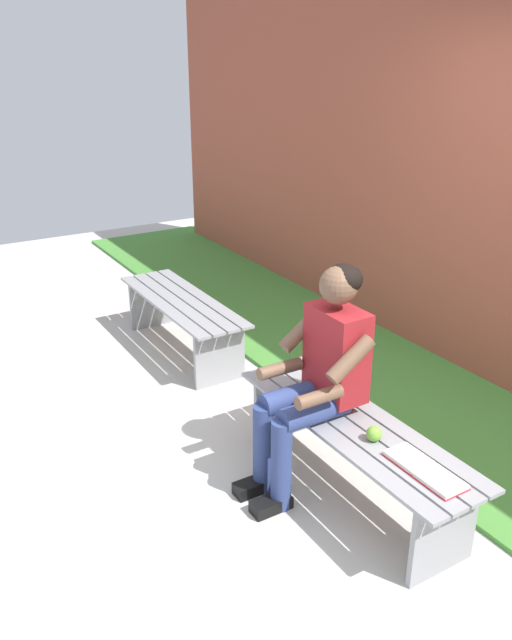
% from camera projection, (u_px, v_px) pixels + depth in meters
% --- Properties ---
extents(ground_plane, '(10.00, 7.00, 0.04)m').
position_uv_depth(ground_plane, '(109.00, 456.00, 3.93)').
color(ground_plane, beige).
extents(grass_strip, '(9.00, 1.57, 0.03)m').
position_uv_depth(grass_strip, '(381.00, 367.00, 4.95)').
color(grass_strip, '#478C38').
rests_on(grass_strip, ground).
extents(bench_near, '(1.58, 0.45, 0.45)m').
position_uv_depth(bench_near, '(352.00, 441.00, 3.44)').
color(bench_near, gray).
rests_on(bench_near, ground).
extents(bench_far, '(1.48, 0.45, 0.45)m').
position_uv_depth(bench_far, '(182.00, 313.00, 5.10)').
color(bench_far, gray).
rests_on(bench_far, ground).
extents(person_seated, '(0.50, 0.69, 1.26)m').
position_uv_depth(person_seated, '(318.00, 372.00, 3.41)').
color(person_seated, maroon).
rests_on(person_seated, ground).
extents(apple, '(0.08, 0.08, 0.08)m').
position_uv_depth(apple, '(374.00, 434.00, 3.23)').
color(apple, '#72B738').
rests_on(apple, bench_near).
extents(book_open, '(0.41, 0.16, 0.02)m').
position_uv_depth(book_open, '(424.00, 470.00, 3.00)').
color(book_open, white).
rests_on(book_open, bench_near).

